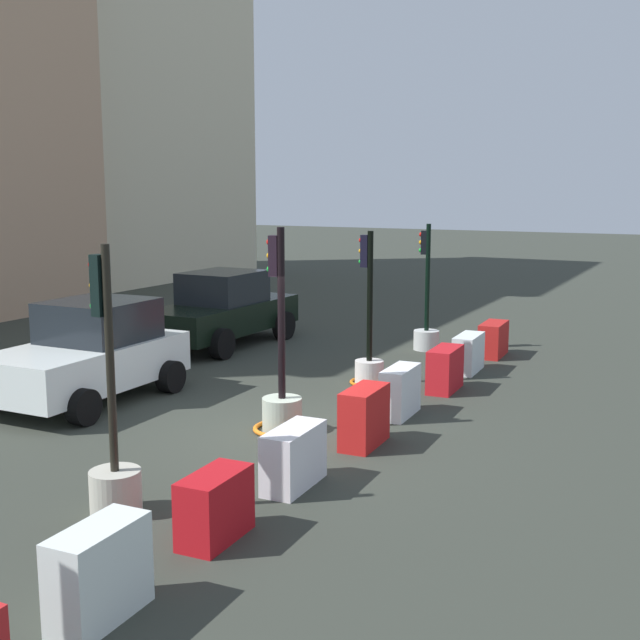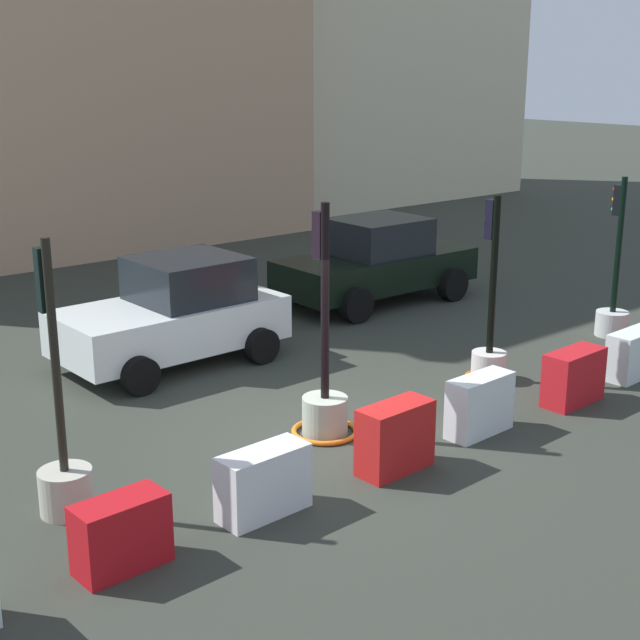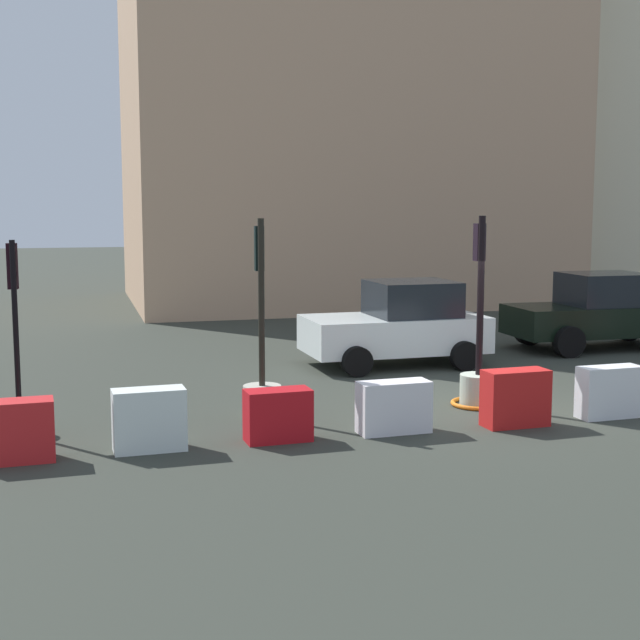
{
  "view_description": "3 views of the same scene",
  "coord_description": "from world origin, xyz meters",
  "px_view_note": "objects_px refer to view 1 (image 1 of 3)",
  "views": [
    {
      "loc": [
        -10.72,
        -6.21,
        3.88
      ],
      "look_at": [
        1.76,
        0.2,
        1.55
      ],
      "focal_mm": 45.24,
      "sensor_mm": 36.0,
      "label": 1
    },
    {
      "loc": [
        -7.48,
        -9.03,
        5.04
      ],
      "look_at": [
        0.28,
        0.35,
        1.56
      ],
      "focal_mm": 50.99,
      "sensor_mm": 36.0,
      "label": 2
    },
    {
      "loc": [
        -6.58,
        -13.9,
        3.47
      ],
      "look_at": [
        -2.51,
        0.83,
        1.48
      ],
      "focal_mm": 50.43,
      "sensor_mm": 36.0,
      "label": 3
    }
  ],
  "objects_px": {
    "construction_barrier_1": "(99,573)",
    "car_white_van": "(89,353)",
    "traffic_light_4": "(426,325)",
    "construction_barrier_4": "(364,417)",
    "traffic_light_2": "(282,398)",
    "construction_barrier_3": "(294,457)",
    "construction_barrier_5": "(400,392)",
    "construction_barrier_8": "(493,339)",
    "construction_barrier_6": "(445,369)",
    "construction_barrier_7": "(468,353)",
    "construction_barrier_2": "(215,507)",
    "traffic_light_3": "(369,355)",
    "traffic_light_1": "(114,464)",
    "car_black_sedan": "(222,310)"
  },
  "relations": [
    {
      "from": "construction_barrier_2",
      "to": "traffic_light_3",
      "type": "bearing_deg",
      "value": 10.64
    },
    {
      "from": "construction_barrier_4",
      "to": "construction_barrier_6",
      "type": "height_order",
      "value": "construction_barrier_4"
    },
    {
      "from": "construction_barrier_5",
      "to": "construction_barrier_8",
      "type": "distance_m",
      "value": 5.58
    },
    {
      "from": "traffic_light_2",
      "to": "construction_barrier_7",
      "type": "xyz_separation_m",
      "value": [
        5.45,
        -1.42,
        -0.15
      ]
    },
    {
      "from": "traffic_light_2",
      "to": "traffic_light_4",
      "type": "bearing_deg",
      "value": 1.31
    },
    {
      "from": "construction_barrier_1",
      "to": "construction_barrier_3",
      "type": "distance_m",
      "value": 3.67
    },
    {
      "from": "car_white_van",
      "to": "traffic_light_2",
      "type": "bearing_deg",
      "value": -90.79
    },
    {
      "from": "traffic_light_1",
      "to": "construction_barrier_4",
      "type": "relative_size",
      "value": 3.1
    },
    {
      "from": "construction_barrier_7",
      "to": "construction_barrier_2",
      "type": "bearing_deg",
      "value": 179.62
    },
    {
      "from": "construction_barrier_7",
      "to": "construction_barrier_8",
      "type": "relative_size",
      "value": 0.98
    },
    {
      "from": "construction_barrier_1",
      "to": "construction_barrier_7",
      "type": "xyz_separation_m",
      "value": [
        11.17,
        -0.03,
        -0.05
      ]
    },
    {
      "from": "car_white_van",
      "to": "car_black_sedan",
      "type": "xyz_separation_m",
      "value": [
        5.46,
        0.78,
        0.01
      ]
    },
    {
      "from": "car_white_van",
      "to": "traffic_light_4",
      "type": "bearing_deg",
      "value": -28.56
    },
    {
      "from": "traffic_light_3",
      "to": "construction_barrier_6",
      "type": "distance_m",
      "value": 1.54
    },
    {
      "from": "construction_barrier_1",
      "to": "car_white_van",
      "type": "bearing_deg",
      "value": 43.45
    },
    {
      "from": "construction_barrier_1",
      "to": "construction_barrier_5",
      "type": "distance_m",
      "value": 7.4
    },
    {
      "from": "car_white_van",
      "to": "car_black_sedan",
      "type": "relative_size",
      "value": 0.86
    },
    {
      "from": "construction_barrier_4",
      "to": "construction_barrier_7",
      "type": "height_order",
      "value": "construction_barrier_4"
    },
    {
      "from": "traffic_light_2",
      "to": "construction_barrier_5",
      "type": "bearing_deg",
      "value": -39.2
    },
    {
      "from": "construction_barrier_7",
      "to": "car_black_sedan",
      "type": "distance_m",
      "value": 6.3
    },
    {
      "from": "construction_barrier_2",
      "to": "construction_barrier_4",
      "type": "xyz_separation_m",
      "value": [
        3.78,
        -0.12,
        0.06
      ]
    },
    {
      "from": "construction_barrier_5",
      "to": "construction_barrier_6",
      "type": "xyz_separation_m",
      "value": [
        2.01,
        -0.13,
        -0.0
      ]
    },
    {
      "from": "construction_barrier_4",
      "to": "construction_barrier_7",
      "type": "bearing_deg",
      "value": 0.57
    },
    {
      "from": "construction_barrier_6",
      "to": "construction_barrier_8",
      "type": "bearing_deg",
      "value": 0.45
    },
    {
      "from": "traffic_light_3",
      "to": "construction_barrier_1",
      "type": "height_order",
      "value": "traffic_light_3"
    },
    {
      "from": "construction_barrier_8",
      "to": "construction_barrier_6",
      "type": "bearing_deg",
      "value": -179.55
    },
    {
      "from": "traffic_light_1",
      "to": "traffic_light_3",
      "type": "xyz_separation_m",
      "value": [
        7.3,
        -0.11,
        -0.04
      ]
    },
    {
      "from": "construction_barrier_5",
      "to": "construction_barrier_6",
      "type": "relative_size",
      "value": 0.98
    },
    {
      "from": "traffic_light_2",
      "to": "construction_barrier_3",
      "type": "height_order",
      "value": "traffic_light_2"
    },
    {
      "from": "construction_barrier_1",
      "to": "construction_barrier_5",
      "type": "xyz_separation_m",
      "value": [
        7.4,
        0.02,
        -0.02
      ]
    },
    {
      "from": "car_white_van",
      "to": "construction_barrier_7",
      "type": "bearing_deg",
      "value": -45.57
    },
    {
      "from": "construction_barrier_7",
      "to": "construction_barrier_8",
      "type": "height_order",
      "value": "construction_barrier_7"
    },
    {
      "from": "traffic_light_2",
      "to": "construction_barrier_4",
      "type": "bearing_deg",
      "value": -92.7
    },
    {
      "from": "construction_barrier_3",
      "to": "car_black_sedan",
      "type": "distance_m",
      "value": 9.8
    },
    {
      "from": "traffic_light_4",
      "to": "construction_barrier_5",
      "type": "bearing_deg",
      "value": -164.61
    },
    {
      "from": "traffic_light_3",
      "to": "car_black_sedan",
      "type": "relative_size",
      "value": 0.67
    },
    {
      "from": "traffic_light_4",
      "to": "construction_barrier_4",
      "type": "xyz_separation_m",
      "value": [
        -7.32,
        -1.64,
        -0.17
      ]
    },
    {
      "from": "traffic_light_4",
      "to": "construction_barrier_1",
      "type": "bearing_deg",
      "value": -173.16
    },
    {
      "from": "construction_barrier_1",
      "to": "construction_barrier_3",
      "type": "xyz_separation_m",
      "value": [
        3.67,
        0.03,
        -0.05
      ]
    },
    {
      "from": "traffic_light_3",
      "to": "construction_barrier_3",
      "type": "distance_m",
      "value": 5.74
    },
    {
      "from": "traffic_light_3",
      "to": "construction_barrier_3",
      "type": "height_order",
      "value": "traffic_light_3"
    },
    {
      "from": "traffic_light_3",
      "to": "construction_barrier_2",
      "type": "bearing_deg",
      "value": -169.36
    },
    {
      "from": "traffic_light_2",
      "to": "construction_barrier_8",
      "type": "xyz_separation_m",
      "value": [
        7.26,
        -1.47,
        -0.16
      ]
    },
    {
      "from": "construction_barrier_3",
      "to": "traffic_light_3",
      "type": "bearing_deg",
      "value": 13.92
    },
    {
      "from": "traffic_light_4",
      "to": "construction_barrier_4",
      "type": "height_order",
      "value": "traffic_light_4"
    },
    {
      "from": "construction_barrier_6",
      "to": "construction_barrier_2",
      "type": "bearing_deg",
      "value": 178.96
    },
    {
      "from": "traffic_light_4",
      "to": "construction_barrier_8",
      "type": "distance_m",
      "value": 1.65
    },
    {
      "from": "construction_barrier_1",
      "to": "construction_barrier_5",
      "type": "relative_size",
      "value": 0.96
    },
    {
      "from": "construction_barrier_3",
      "to": "construction_barrier_7",
      "type": "relative_size",
      "value": 1.0
    },
    {
      "from": "construction_barrier_4",
      "to": "traffic_light_2",
      "type": "bearing_deg",
      "value": 87.3
    }
  ]
}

